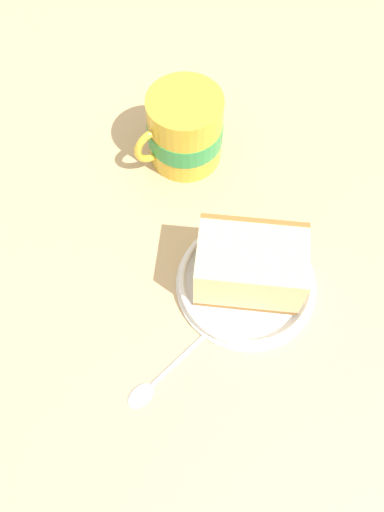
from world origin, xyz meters
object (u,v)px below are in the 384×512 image
(tea_mug, at_px, (184,130))
(teaspoon, at_px, (158,379))
(cake_slice, at_px, (250,265))
(small_plate, at_px, (246,282))

(tea_mug, relative_size, teaspoon, 0.85)
(tea_mug, bearing_deg, cake_slice, 59.30)
(teaspoon, bearing_deg, tea_mug, -146.82)
(cake_slice, xyz_separation_m, teaspoon, (0.14, -0.01, -0.04))
(small_plate, height_order, tea_mug, tea_mug)
(small_plate, distance_m, teaspoon, 0.14)
(small_plate, relative_size, teaspoon, 1.15)
(small_plate, xyz_separation_m, teaspoon, (0.14, -0.01, -0.00))
(small_plate, distance_m, cake_slice, 0.04)
(tea_mug, bearing_deg, small_plate, 58.92)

